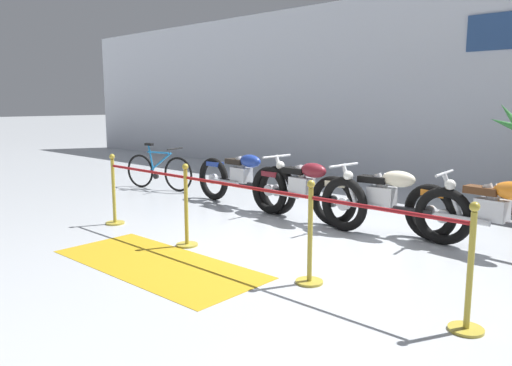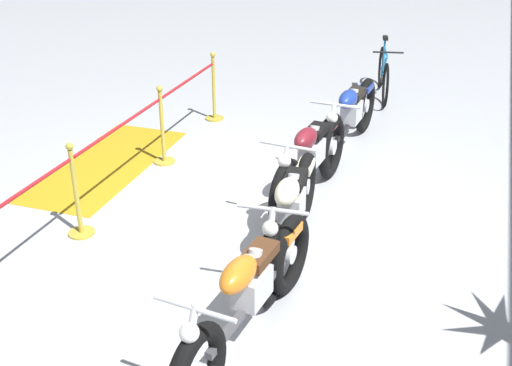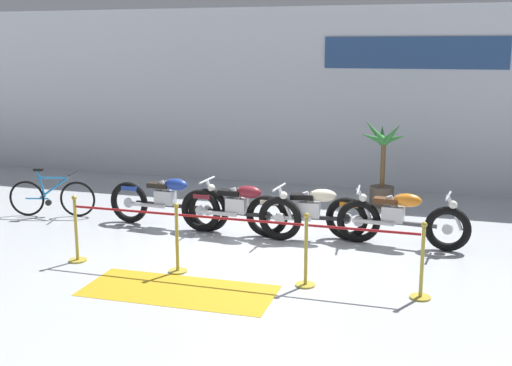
{
  "view_description": "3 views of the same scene",
  "coord_description": "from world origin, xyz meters",
  "px_view_note": "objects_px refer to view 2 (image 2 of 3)",
  "views": [
    {
      "loc": [
        3.89,
        -5.45,
        1.81
      ],
      "look_at": [
        -1.45,
        0.27,
        0.53
      ],
      "focal_mm": 35.0,
      "sensor_mm": 36.0,
      "label": 1
    },
    {
      "loc": [
        5.92,
        2.17,
        3.55
      ],
      "look_at": [
        0.21,
        0.13,
        0.52
      ],
      "focal_mm": 45.0,
      "sensor_mm": 36.0,
      "label": 2
    },
    {
      "loc": [
        2.82,
        -9.88,
        3.27
      ],
      "look_at": [
        -0.43,
        0.77,
        0.91
      ],
      "focal_mm": 45.0,
      "sensor_mm": 36.0,
      "label": 3
    }
  ],
  "objects_px": {
    "motorcycle_orange_3": "(248,297)",
    "stanchion_far_left": "(169,110)",
    "stanchion_mid_left": "(163,137)",
    "floor_banner": "(106,164)",
    "bicycle": "(383,74)",
    "stanchion_mid_right": "(78,204)",
    "motorcycle_maroon_1": "(310,160)",
    "motorcycle_blue_0": "(350,118)",
    "motorcycle_cream_2": "(290,213)"
  },
  "relations": [
    {
      "from": "bicycle",
      "to": "motorcycle_blue_0",
      "type": "bearing_deg",
      "value": -0.76
    },
    {
      "from": "motorcycle_blue_0",
      "to": "motorcycle_orange_3",
      "type": "height_order",
      "value": "motorcycle_blue_0"
    },
    {
      "from": "floor_banner",
      "to": "bicycle",
      "type": "bearing_deg",
      "value": 142.51
    },
    {
      "from": "motorcycle_orange_3",
      "to": "stanchion_mid_left",
      "type": "distance_m",
      "value": 3.76
    },
    {
      "from": "motorcycle_orange_3",
      "to": "stanchion_mid_right",
      "type": "xyz_separation_m",
      "value": [
        -1.04,
        -2.29,
        -0.11
      ]
    },
    {
      "from": "stanchion_far_left",
      "to": "floor_banner",
      "type": "xyz_separation_m",
      "value": [
        0.53,
        -0.69,
        -0.65
      ]
    },
    {
      "from": "motorcycle_orange_3",
      "to": "floor_banner",
      "type": "xyz_separation_m",
      "value": [
        -2.66,
        -2.98,
        -0.46
      ]
    },
    {
      "from": "motorcycle_maroon_1",
      "to": "bicycle",
      "type": "bearing_deg",
      "value": 177.24
    },
    {
      "from": "motorcycle_maroon_1",
      "to": "motorcycle_cream_2",
      "type": "bearing_deg",
      "value": 6.76
    },
    {
      "from": "bicycle",
      "to": "stanchion_mid_right",
      "type": "xyz_separation_m",
      "value": [
        5.61,
        -2.24,
        -0.02
      ]
    },
    {
      "from": "motorcycle_orange_3",
      "to": "floor_banner",
      "type": "distance_m",
      "value": 4.02
    },
    {
      "from": "motorcycle_blue_0",
      "to": "floor_banner",
      "type": "relative_size",
      "value": 0.92
    },
    {
      "from": "motorcycle_maroon_1",
      "to": "stanchion_mid_right",
      "type": "bearing_deg",
      "value": -51.21
    },
    {
      "from": "stanchion_mid_right",
      "to": "floor_banner",
      "type": "distance_m",
      "value": 1.8
    },
    {
      "from": "motorcycle_orange_3",
      "to": "stanchion_far_left",
      "type": "distance_m",
      "value": 3.93
    },
    {
      "from": "motorcycle_blue_0",
      "to": "stanchion_mid_left",
      "type": "distance_m",
      "value": 2.5
    },
    {
      "from": "stanchion_mid_left",
      "to": "motorcycle_cream_2",
      "type": "bearing_deg",
      "value": 54.54
    },
    {
      "from": "stanchion_far_left",
      "to": "stanchion_mid_right",
      "type": "height_order",
      "value": "same"
    },
    {
      "from": "motorcycle_orange_3",
      "to": "stanchion_mid_right",
      "type": "relative_size",
      "value": 2.31
    },
    {
      "from": "motorcycle_orange_3",
      "to": "stanchion_mid_right",
      "type": "height_order",
      "value": "stanchion_mid_right"
    },
    {
      "from": "motorcycle_orange_3",
      "to": "bicycle",
      "type": "distance_m",
      "value": 6.65
    },
    {
      "from": "motorcycle_maroon_1",
      "to": "motorcycle_cream_2",
      "type": "height_order",
      "value": "motorcycle_maroon_1"
    },
    {
      "from": "stanchion_mid_right",
      "to": "motorcycle_maroon_1",
      "type": "bearing_deg",
      "value": 128.79
    },
    {
      "from": "motorcycle_orange_3",
      "to": "stanchion_far_left",
      "type": "xyz_separation_m",
      "value": [
        -3.19,
        -2.29,
        0.19
      ]
    },
    {
      "from": "motorcycle_blue_0",
      "to": "motorcycle_orange_3",
      "type": "relative_size",
      "value": 1.0
    },
    {
      "from": "motorcycle_blue_0",
      "to": "motorcycle_cream_2",
      "type": "bearing_deg",
      "value": -0.14
    },
    {
      "from": "motorcycle_cream_2",
      "to": "floor_banner",
      "type": "bearing_deg",
      "value": -113.33
    },
    {
      "from": "stanchion_mid_left",
      "to": "stanchion_far_left",
      "type": "bearing_deg",
      "value": 180.0
    },
    {
      "from": "motorcycle_blue_0",
      "to": "motorcycle_maroon_1",
      "type": "height_order",
      "value": "motorcycle_blue_0"
    },
    {
      "from": "motorcycle_blue_0",
      "to": "stanchion_mid_right",
      "type": "distance_m",
      "value": 3.8
    },
    {
      "from": "motorcycle_blue_0",
      "to": "motorcycle_orange_3",
      "type": "xyz_separation_m",
      "value": [
        4.13,
        0.08,
        -0.02
      ]
    },
    {
      "from": "motorcycle_orange_3",
      "to": "stanchion_mid_left",
      "type": "height_order",
      "value": "stanchion_mid_left"
    },
    {
      "from": "motorcycle_maroon_1",
      "to": "bicycle",
      "type": "relative_size",
      "value": 1.36
    },
    {
      "from": "motorcycle_blue_0",
      "to": "motorcycle_maroon_1",
      "type": "distance_m",
      "value": 1.46
    },
    {
      "from": "motorcycle_maroon_1",
      "to": "stanchion_mid_right",
      "type": "relative_size",
      "value": 2.17
    },
    {
      "from": "motorcycle_orange_3",
      "to": "bicycle",
      "type": "xyz_separation_m",
      "value": [
        -6.65,
        -0.05,
        -0.09
      ]
    },
    {
      "from": "motorcycle_orange_3",
      "to": "motorcycle_cream_2",
      "type": "bearing_deg",
      "value": -176.54
    },
    {
      "from": "motorcycle_cream_2",
      "to": "motorcycle_orange_3",
      "type": "bearing_deg",
      "value": 3.46
    },
    {
      "from": "stanchion_far_left",
      "to": "floor_banner",
      "type": "distance_m",
      "value": 1.09
    },
    {
      "from": "motorcycle_maroon_1",
      "to": "floor_banner",
      "type": "distance_m",
      "value": 2.79
    },
    {
      "from": "stanchion_far_left",
      "to": "bicycle",
      "type": "bearing_deg",
      "value": 147.05
    },
    {
      "from": "bicycle",
      "to": "stanchion_mid_left",
      "type": "bearing_deg",
      "value": -31.43
    },
    {
      "from": "motorcycle_orange_3",
      "to": "floor_banner",
      "type": "height_order",
      "value": "motorcycle_orange_3"
    },
    {
      "from": "stanchion_far_left",
      "to": "stanchion_mid_left",
      "type": "relative_size",
      "value": 5.03
    },
    {
      "from": "motorcycle_cream_2",
      "to": "motorcycle_orange_3",
      "type": "relative_size",
      "value": 0.96
    },
    {
      "from": "bicycle",
      "to": "stanchion_mid_right",
      "type": "height_order",
      "value": "stanchion_mid_right"
    },
    {
      "from": "bicycle",
      "to": "stanchion_mid_right",
      "type": "distance_m",
      "value": 6.04
    },
    {
      "from": "motorcycle_blue_0",
      "to": "bicycle",
      "type": "bearing_deg",
      "value": 179.24
    },
    {
      "from": "bicycle",
      "to": "stanchion_far_left",
      "type": "xyz_separation_m",
      "value": [
        3.46,
        -2.24,
        0.28
      ]
    },
    {
      "from": "motorcycle_maroon_1",
      "to": "floor_banner",
      "type": "relative_size",
      "value": 0.87
    }
  ]
}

